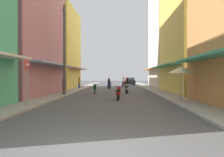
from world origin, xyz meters
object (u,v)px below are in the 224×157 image
Objects in this scene: motorbike_black at (127,84)px; pedestrian_midway at (79,83)px; motorbike_maroon at (124,83)px; vendor_umbrella at (181,70)px; motorbike_orange at (109,84)px; utility_pole at (64,50)px; motorbike_red at (118,93)px; motorbike_green at (95,89)px; parked_car at (129,81)px; pedestrian_far at (64,86)px; motorbike_blue at (109,84)px; motorbike_silver at (127,89)px; street_sign_no_entry at (27,77)px.

motorbike_black is 6.51m from pedestrian_midway.
motorbike_maroon is 22.14m from vendor_umbrella.
utility_pole is (-3.20, -16.25, 3.57)m from motorbike_orange.
motorbike_red and motorbike_green have the same top height.
motorbike_maroon is 0.22× the size of utility_pole.
parked_car is at bearing 86.00° from motorbike_red.
pedestrian_far is at bearing -102.71° from motorbike_orange.
utility_pole is (-5.51, -16.95, 3.37)m from motorbike_maroon.
motorbike_blue is 0.43× the size of parked_car.
motorbike_maroon is 17.02m from pedestrian_far.
pedestrian_midway is (-4.05, -0.05, 0.14)m from motorbike_blue.
motorbike_silver is 3.19m from motorbike_green.
motorbike_silver is at bearing 64.08° from street_sign_no_entry.
motorbike_green is (-3.12, -14.22, -0.20)m from motorbike_maroon.
motorbike_green is 21.41m from parked_car.
motorbike_silver is 0.43× the size of parked_car.
parked_car is 1.78× the size of vendor_umbrella.
street_sign_no_entry reaches higher than motorbike_red.
motorbike_orange is 0.42× the size of parked_car.
motorbike_red and motorbike_orange have the same top height.
motorbike_red is 1.08× the size of pedestrian_midway.
motorbike_green is at bearing 112.18° from motorbike_red.
motorbike_green is at bearing -93.43° from motorbike_orange.
motorbike_orange is 0.67× the size of street_sign_no_entry.
pedestrian_far is 10.92m from vendor_umbrella.
motorbike_maroon is 0.73× the size of vendor_umbrella.
vendor_umbrella is at bearing -58.81° from pedestrian_midway.
pedestrian_far is 0.71× the size of vendor_umbrella.
pedestrian_midway is at bearing -125.45° from motorbike_orange.
motorbike_maroon is at bearing 93.53° from motorbike_black.
motorbike_silver is (2.15, -7.91, -0.20)m from motorbike_blue.
motorbike_blue is at bearing -87.71° from motorbike_orange.
motorbike_maroon is 0.65× the size of street_sign_no_entry.
utility_pole reaches higher than motorbike_green.
utility_pole is at bearing -131.27° from motorbike_green.
pedestrian_far is 9.23m from street_sign_no_entry.
street_sign_no_entry is at bearing -132.57° from motorbike_red.
motorbike_black is (2.67, -5.07, 0.20)m from motorbike_orange.
parked_car is (0.80, 12.52, 0.04)m from motorbike_black.
motorbike_blue is 16.78m from vendor_umbrella.
motorbike_orange is at bearing -114.92° from parked_car.
parked_car is 2.52× the size of pedestrian_midway.
pedestrian_far is at bearing -109.80° from motorbike_maroon.
street_sign_no_entry is (-5.47, -11.25, 1.21)m from motorbike_silver.
parked_car is 24.84m from utility_pole.
parked_car is 0.53× the size of utility_pole.
pedestrian_far is (-3.45, -15.31, 0.34)m from motorbike_orange.
motorbike_orange is 1.06× the size of pedestrian_far.
motorbike_blue and motorbike_black have the same top height.
utility_pole is (-6.66, -23.70, 3.33)m from parked_car.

